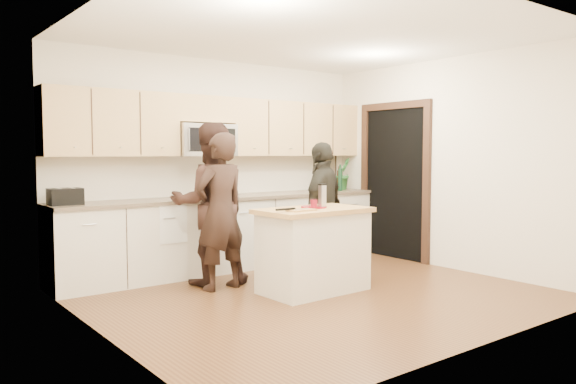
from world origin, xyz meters
TOP-DOWN VIEW (x-y plane):
  - floor at (0.00, 0.00)m, footprint 4.50×4.50m
  - room_shell at (0.00, 0.00)m, footprint 4.52×4.02m
  - back_cabinetry at (0.00, 1.69)m, footprint 4.50×0.66m
  - upper_cabinetry at (0.03, 1.83)m, footprint 4.50×0.33m
  - microwave at (-0.31, 1.80)m, footprint 0.76×0.41m
  - doorway at (2.23, 0.90)m, footprint 0.06×1.25m
  - framed_picture at (1.95, 1.98)m, footprint 0.30×0.03m
  - dish_towel at (-0.95, 1.50)m, footprint 0.34×0.60m
  - island at (0.06, 0.10)m, footprint 1.21×0.73m
  - red_plate at (0.10, 0.14)m, footprint 0.28×0.28m
  - box_grater at (0.17, 0.09)m, footprint 0.08×0.06m
  - drink_glass at (-0.02, -0.00)m, footprint 0.07×0.07m
  - cutting_board at (-0.22, -0.04)m, footprint 0.30×0.17m
  - tongs at (-0.40, -0.02)m, footprint 0.23×0.04m
  - knife at (-0.21, -0.05)m, footprint 0.18×0.03m
  - toaster at (-2.05, 1.67)m, footprint 0.33×0.23m
  - bottle_cluster at (1.79, 1.69)m, footprint 0.55×0.35m
  - orchid at (2.00, 1.72)m, footprint 0.32×0.30m
  - woman_left at (-0.67, 0.80)m, footprint 0.67×0.48m
  - woman_center at (-0.63, 1.09)m, footprint 1.07×0.95m
  - woman_right at (0.68, 0.65)m, footprint 1.03×0.78m

SIDE VIEW (x-z plane):
  - floor at x=0.00m, z-range 0.00..0.00m
  - island at x=0.06m, z-range 0.00..0.90m
  - back_cabinetry at x=0.00m, z-range 0.00..0.94m
  - dish_towel at x=-0.95m, z-range 0.56..1.04m
  - woman_right at x=0.68m, z-range 0.00..1.62m
  - woman_left at x=-0.67m, z-range 0.00..1.71m
  - red_plate at x=0.10m, z-range 0.90..0.92m
  - cutting_board at x=-0.22m, z-range 0.90..0.92m
  - woman_center at x=-0.63m, z-range 0.00..1.83m
  - knife at x=-0.21m, z-range 0.92..0.92m
  - tongs at x=-0.40m, z-range 0.92..0.94m
  - drink_glass at x=-0.02m, z-range 0.90..1.00m
  - toaster at x=-2.05m, z-range 0.94..1.12m
  - box_grater at x=0.17m, z-range 0.92..1.16m
  - bottle_cluster at x=1.79m, z-range 0.92..1.30m
  - doorway at x=2.23m, z-range 0.06..2.26m
  - orchid at x=2.00m, z-range 0.94..1.42m
  - framed_picture at x=1.95m, z-range 1.09..1.47m
  - microwave at x=-0.31m, z-range 1.45..1.85m
  - room_shell at x=0.00m, z-range 0.38..3.09m
  - upper_cabinetry at x=0.03m, z-range 1.47..2.22m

